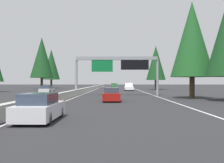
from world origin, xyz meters
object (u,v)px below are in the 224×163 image
(conifer_right_near, at_px, (192,39))
(conifer_left_mid, at_px, (42,58))
(pickup_distant_a, at_px, (129,87))
(sedan_far_left, at_px, (40,108))
(sedan_mid_center, at_px, (114,85))
(conifer_right_mid, at_px, (156,63))
(sedan_far_center, at_px, (112,95))
(minivan_far_right, at_px, (114,85))
(sign_gantry_overhead, at_px, (118,65))
(conifer_left_far, at_px, (51,64))
(oncoming_near, at_px, (47,90))

(conifer_right_near, distance_m, conifer_left_mid, 52.29)
(pickup_distant_a, distance_m, conifer_right_near, 30.73)
(sedan_far_left, relative_size, conifer_left_mid, 0.29)
(sedan_mid_center, bearing_deg, sedan_far_left, 177.73)
(pickup_distant_a, bearing_deg, conifer_right_mid, -43.22)
(sedan_far_left, xyz_separation_m, sedan_mid_center, (94.51, -3.74, 0.00))
(sedan_far_center, bearing_deg, conifer_right_near, -61.90)
(minivan_far_right, relative_size, conifer_right_near, 0.41)
(minivan_far_right, distance_m, conifer_left_mid, 25.41)
(sign_gantry_overhead, distance_m, conifer_right_near, 11.60)
(sign_gantry_overhead, relative_size, conifer_right_mid, 1.06)
(conifer_left_mid, bearing_deg, sedan_mid_center, -32.32)
(pickup_distant_a, bearing_deg, conifer_left_mid, 62.45)
(conifer_left_mid, bearing_deg, conifer_left_far, 3.91)
(sign_gantry_overhead, relative_size, conifer_right_near, 1.03)
(oncoming_near, bearing_deg, sedan_mid_center, 169.48)
(sedan_far_left, height_order, conifer_right_mid, conifer_right_mid)
(oncoming_near, bearing_deg, pickup_distant_a, 137.92)
(conifer_right_mid, bearing_deg, sedan_far_center, 165.01)
(conifer_right_mid, height_order, conifer_left_mid, conifer_left_mid)
(sedan_mid_center, relative_size, conifer_left_mid, 0.29)
(pickup_distant_a, relative_size, conifer_right_near, 0.46)
(sedan_far_center, height_order, pickup_distant_a, pickup_distant_a)
(sedan_far_left, bearing_deg, pickup_distant_a, -8.61)
(sedan_mid_center, height_order, conifer_right_mid, conifer_right_mid)
(sign_gantry_overhead, xyz_separation_m, oncoming_near, (6.07, 12.39, -4.02))
(oncoming_near, distance_m, conifer_right_near, 25.91)
(oncoming_near, bearing_deg, conifer_left_mid, -162.71)
(sedan_mid_center, bearing_deg, conifer_right_near, -172.37)
(conifer_left_far, bearing_deg, pickup_distant_a, -138.16)
(minivan_far_right, height_order, conifer_right_mid, conifer_right_mid)
(conifer_right_near, bearing_deg, conifer_right_mid, -2.09)
(conifer_right_near, height_order, conifer_right_mid, conifer_right_near)
(sedan_mid_center, distance_m, oncoming_near, 63.80)
(sedan_far_left, relative_size, sedan_mid_center, 1.00)
(sedan_far_left, height_order, oncoming_near, same)
(minivan_far_right, distance_m, oncoming_near, 43.04)
(sedan_far_center, bearing_deg, pickup_distant_a, -6.11)
(sign_gantry_overhead, distance_m, sedan_far_center, 12.45)
(sign_gantry_overhead, relative_size, oncoming_near, 2.88)
(oncoming_near, bearing_deg, sedan_far_left, 13.97)
(sedan_far_center, xyz_separation_m, conifer_right_mid, (43.05, -11.53, 6.59))
(conifer_right_near, relative_size, conifer_right_mid, 1.03)
(sedan_far_center, relative_size, conifer_left_mid, 0.29)
(sign_gantry_overhead, height_order, sedan_mid_center, sign_gantry_overhead)
(conifer_right_near, bearing_deg, sedan_far_left, 144.53)
(sedan_far_center, relative_size, conifer_left_far, 0.33)
(conifer_left_mid, bearing_deg, sedan_far_left, -164.41)
(conifer_right_mid, bearing_deg, oncoming_near, 137.54)
(oncoming_near, relative_size, conifer_right_near, 0.36)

